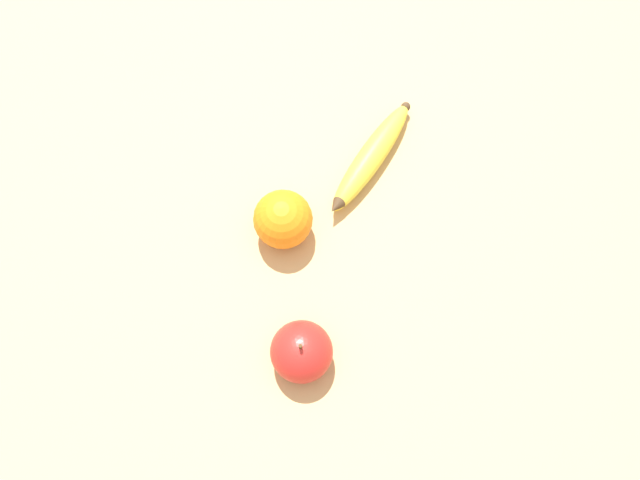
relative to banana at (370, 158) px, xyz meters
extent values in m
plane|color=tan|center=(-0.12, -0.08, -0.02)|extent=(3.00, 3.00, 0.00)
ellipsoid|color=yellow|center=(0.00, 0.00, 0.00)|extent=(0.07, 0.20, 0.04)
cone|color=#47331E|center=(0.02, -0.09, 0.01)|extent=(0.02, 0.03, 0.03)
sphere|color=#47331E|center=(-0.02, 0.10, 0.00)|extent=(0.01, 0.01, 0.01)
sphere|color=orange|center=(-0.02, -0.16, 0.02)|extent=(0.08, 0.08, 0.08)
ellipsoid|color=red|center=(0.12, -0.28, 0.02)|extent=(0.08, 0.08, 0.07)
cylinder|color=#4C3319|center=(0.12, -0.28, 0.06)|extent=(0.00, 0.00, 0.01)
camera|label=1|loc=(0.22, -0.34, 0.82)|focal=35.00mm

